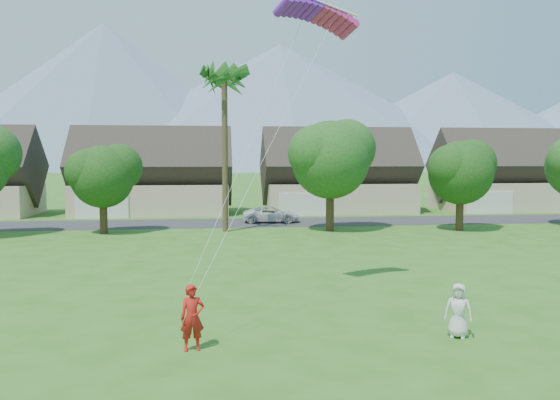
{
  "coord_description": "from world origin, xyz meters",
  "views": [
    {
      "loc": [
        -2.72,
        -12.98,
        5.57
      ],
      "look_at": [
        0.0,
        10.0,
        3.8
      ],
      "focal_mm": 35.0,
      "sensor_mm": 36.0,
      "label": 1
    }
  ],
  "objects": [
    {
      "name": "ground",
      "position": [
        0.0,
        0.0,
        0.0
      ],
      "size": [
        500.0,
        500.0,
        0.0
      ],
      "primitive_type": "plane",
      "color": "#2D6019",
      "rests_on": "ground"
    },
    {
      "name": "street",
      "position": [
        0.0,
        34.0,
        0.01
      ],
      "size": [
        90.0,
        7.0,
        0.01
      ],
      "primitive_type": "cube",
      "color": "#2D2D30",
      "rests_on": "ground"
    },
    {
      "name": "kite_flyer",
      "position": [
        -3.43,
        2.68,
        0.97
      ],
      "size": [
        0.77,
        0.57,
        1.93
      ],
      "primitive_type": "imported",
      "rotation": [
        0.0,
        0.0,
        0.17
      ],
      "color": "red",
      "rests_on": "ground"
    },
    {
      "name": "watcher",
      "position": [
        4.75,
        2.89,
        0.85
      ],
      "size": [
        0.99,
        0.88,
        1.7
      ],
      "primitive_type": "imported",
      "rotation": [
        0.0,
        0.0,
        -0.51
      ],
      "color": "silver",
      "rests_on": "ground"
    },
    {
      "name": "parked_car",
      "position": [
        2.07,
        34.0,
        0.68
      ],
      "size": [
        5.05,
        2.57,
        1.37
      ],
      "primitive_type": "imported",
      "rotation": [
        0.0,
        0.0,
        1.51
      ],
      "color": "silver",
      "rests_on": "ground"
    },
    {
      "name": "mountain_ridge",
      "position": [
        10.4,
        260.0,
        29.07
      ],
      "size": [
        540.0,
        240.0,
        70.0
      ],
      "color": "slate",
      "rests_on": "ground"
    },
    {
      "name": "houses_row",
      "position": [
        0.49,
        42.99,
        3.44
      ],
      "size": [
        72.75,
        8.19,
        8.86
      ],
      "color": "beige",
      "rests_on": "ground"
    },
    {
      "name": "tree_row",
      "position": [
        -1.14,
        27.92,
        4.89
      ],
      "size": [
        62.27,
        6.67,
        8.45
      ],
      "color": "#47301C",
      "rests_on": "ground"
    },
    {
      "name": "fan_palm",
      "position": [
        -2.0,
        28.5,
        11.8
      ],
      "size": [
        3.0,
        3.0,
        13.8
      ],
      "color": "#4C3D26",
      "rests_on": "ground"
    },
    {
      "name": "parafoil_kite",
      "position": [
        1.32,
        8.76,
        11.35
      ],
      "size": [
        3.69,
        1.6,
        0.5
      ],
      "rotation": [
        0.0,
        0.0,
        0.41
      ],
      "color": "purple",
      "rests_on": "ground"
    }
  ]
}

